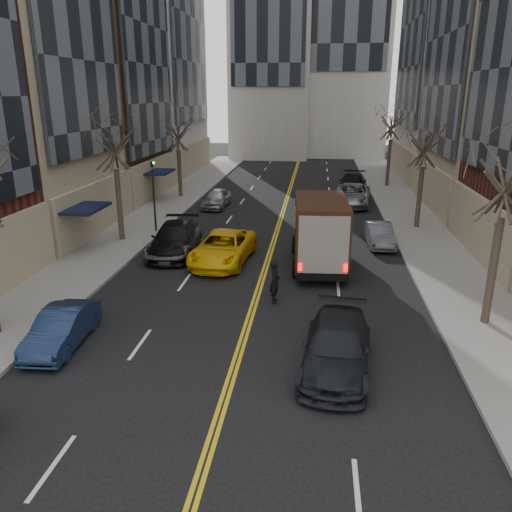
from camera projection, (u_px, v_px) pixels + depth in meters
The scene contains 19 objects.
sidewalk_left at pixel (156, 213), 35.80m from camera, with size 4.00×66.00×0.15m, color slate.
sidewalk_right at pixel (414, 220), 33.73m from camera, with size 4.00×66.00×0.15m, color slate.
tree_lf_mid at pixel (112, 125), 27.14m from camera, with size 3.20×3.20×8.91m.
tree_lf_far at pixel (177, 123), 39.58m from camera, with size 3.20×3.20×8.12m.
tree_rt_near at pixel (511, 150), 16.67m from camera, with size 3.20×3.20×8.71m.
tree_rt_mid at pixel (426, 130), 29.96m from camera, with size 3.20×3.20×8.32m.
tree_rt_far at pixel (393, 111), 43.93m from camera, with size 3.20×3.20×9.11m.
traffic_signal at pixel (153, 188), 30.04m from camera, with size 0.29×0.26×4.70m.
ups_truck at pixel (320, 232), 24.53m from camera, with size 2.89×6.50×3.49m.
observer_sedan at pixel (337, 347), 15.56m from camera, with size 2.55×5.24×1.47m.
taxi at pixel (223, 248), 25.40m from camera, with size 2.54×5.52×1.53m, color #EBB209.
pedestrian at pixel (275, 281), 20.49m from camera, with size 0.66×0.43×1.82m, color black.
parked_lf_b at pixel (61, 328), 16.99m from camera, with size 1.36×3.91×1.29m, color #131F3B.
parked_lf_c at pixel (173, 242), 26.58m from camera, with size 2.31×5.00×1.39m, color #4B4D52.
parked_lf_d at pixel (175, 239), 26.79m from camera, with size 2.25×5.53×1.61m, color black.
parked_lf_e at pixel (217, 198), 37.65m from camera, with size 1.64×4.07×1.39m, color #97999E.
parked_rt_a at pixel (379, 235), 28.25m from camera, with size 1.34×3.85×1.27m, color #54575D.
parked_rt_b at pixel (352, 195), 38.33m from camera, with size 2.66×5.77×1.60m, color #94969B.
parked_rt_c at pixel (353, 183), 43.22m from camera, with size 2.27×5.58×1.62m, color black.
Camera 1 is at (2.37, -6.86, 8.29)m, focal length 35.00 mm.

